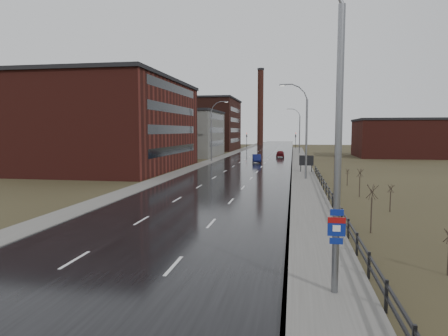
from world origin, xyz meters
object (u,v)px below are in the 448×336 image
at_px(streetlight_main, 329,124).
at_px(billboard, 306,161).
at_px(car_far, 280,154).
at_px(car_near, 257,159).

height_order(streetlight_main, billboard, streetlight_main).
height_order(streetlight_main, car_far, streetlight_main).
xyz_separation_m(streetlight_main, billboard, (0.63, 41.98, -4.40)).
relative_size(billboard, car_far, 0.55).
distance_m(streetlight_main, car_near, 59.76).
bearing_deg(streetlight_main, billboard, 89.14).
relative_size(billboard, car_near, 0.55).
bearing_deg(streetlight_main, car_near, 97.51).
relative_size(streetlight_main, car_near, 2.73).
bearing_deg(car_far, car_near, 74.68).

